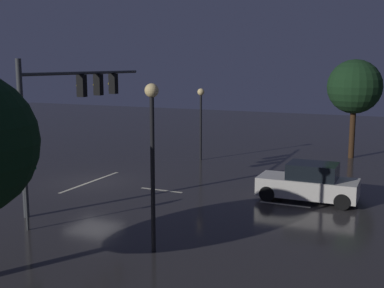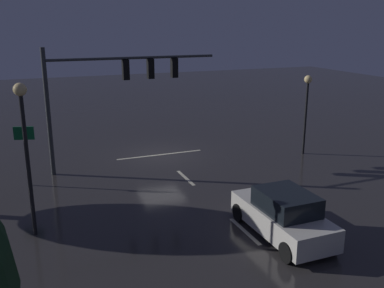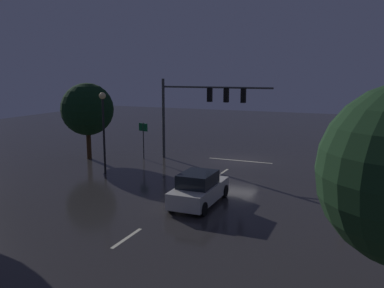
% 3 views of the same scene
% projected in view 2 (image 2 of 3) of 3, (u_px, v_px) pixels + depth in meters
% --- Properties ---
extents(ground_plane, '(80.00, 80.00, 0.00)m').
position_uv_depth(ground_plane, '(161.00, 155.00, 24.58)').
color(ground_plane, '#2D2B2B').
extents(traffic_signal_assembly, '(8.68, 0.47, 6.20)m').
position_uv_depth(traffic_signal_assembly, '(114.00, 81.00, 21.45)').
color(traffic_signal_assembly, '#383A3D').
rests_on(traffic_signal_assembly, ground_plane).
extents(lane_dash_far, '(0.16, 2.20, 0.01)m').
position_uv_depth(lane_dash_far, '(186.00, 178.00, 21.00)').
color(lane_dash_far, beige).
rests_on(lane_dash_far, ground_plane).
extents(lane_dash_mid, '(0.16, 2.20, 0.01)m').
position_uv_depth(lane_dash_mid, '(245.00, 231.00, 15.64)').
color(lane_dash_mid, beige).
rests_on(lane_dash_mid, ground_plane).
extents(stop_bar, '(5.00, 0.16, 0.01)m').
position_uv_depth(stop_bar, '(160.00, 155.00, 24.68)').
color(stop_bar, beige).
rests_on(stop_bar, ground_plane).
extents(car_approaching, '(1.93, 4.38, 1.70)m').
position_uv_depth(car_approaching, '(283.00, 215.00, 15.10)').
color(car_approaching, silver).
rests_on(car_approaching, ground_plane).
extents(street_lamp_left_kerb, '(0.44, 0.44, 4.50)m').
position_uv_depth(street_lamp_left_kerb, '(307.00, 99.00, 24.04)').
color(street_lamp_left_kerb, black).
rests_on(street_lamp_left_kerb, ground_plane).
extents(street_lamp_right_kerb, '(0.44, 0.44, 5.41)m').
position_uv_depth(street_lamp_right_kerb, '(25.00, 132.00, 14.40)').
color(street_lamp_right_kerb, black).
rests_on(street_lamp_right_kerb, ground_plane).
extents(route_sign, '(0.88, 0.32, 2.85)m').
position_uv_depth(route_sign, '(25.00, 143.00, 19.49)').
color(route_sign, '#383A3D').
rests_on(route_sign, ground_plane).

